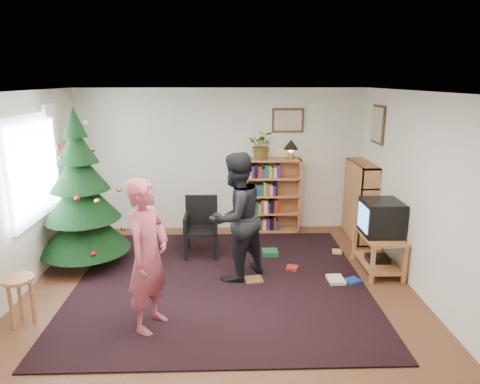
{
  "coord_description": "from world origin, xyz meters",
  "views": [
    {
      "loc": [
        0.09,
        -4.93,
        2.65
      ],
      "look_at": [
        0.27,
        0.89,
        1.1
      ],
      "focal_mm": 32.0,
      "sensor_mm": 36.0,
      "label": 1
    }
  ],
  "objects_px": {
    "picture_right": "(378,125)",
    "bookshelf_right": "(360,200)",
    "potted_plant": "(262,145)",
    "picture_back": "(288,120)",
    "person_by_chair": "(236,217)",
    "armchair": "(201,224)",
    "stool": "(19,288)",
    "crt_tv": "(381,217)",
    "bookshelf_back": "(273,194)",
    "christmas_tree": "(82,202)",
    "tv_stand": "(378,249)",
    "table_lamp": "(291,146)",
    "person_standing": "(148,256)"
  },
  "relations": [
    {
      "from": "picture_right",
      "to": "bookshelf_right",
      "type": "bearing_deg",
      "value": 124.47
    },
    {
      "from": "bookshelf_right",
      "to": "potted_plant",
      "type": "distance_m",
      "value": 1.91
    },
    {
      "from": "picture_back",
      "to": "person_by_chair",
      "type": "bearing_deg",
      "value": -115.03
    },
    {
      "from": "armchair",
      "to": "stool",
      "type": "relative_size",
      "value": 1.61
    },
    {
      "from": "picture_right",
      "to": "crt_tv",
      "type": "height_order",
      "value": "picture_right"
    },
    {
      "from": "bookshelf_back",
      "to": "person_by_chair",
      "type": "height_order",
      "value": "person_by_chair"
    },
    {
      "from": "christmas_tree",
      "to": "tv_stand",
      "type": "bearing_deg",
      "value": -4.3
    },
    {
      "from": "potted_plant",
      "to": "table_lamp",
      "type": "distance_m",
      "value": 0.5
    },
    {
      "from": "potted_plant",
      "to": "tv_stand",
      "type": "bearing_deg",
      "value": -48.4
    },
    {
      "from": "tv_stand",
      "to": "table_lamp",
      "type": "height_order",
      "value": "table_lamp"
    },
    {
      "from": "armchair",
      "to": "picture_back",
      "type": "bearing_deg",
      "value": 38.53
    },
    {
      "from": "bookshelf_back",
      "to": "stool",
      "type": "height_order",
      "value": "bookshelf_back"
    },
    {
      "from": "bookshelf_right",
      "to": "crt_tv",
      "type": "relative_size",
      "value": 2.37
    },
    {
      "from": "crt_tv",
      "to": "person_by_chair",
      "type": "relative_size",
      "value": 0.32
    },
    {
      "from": "bookshelf_right",
      "to": "picture_back",
      "type": "bearing_deg",
      "value": 66.06
    },
    {
      "from": "potted_plant",
      "to": "bookshelf_back",
      "type": "bearing_deg",
      "value": 0.0
    },
    {
      "from": "christmas_tree",
      "to": "bookshelf_right",
      "type": "xyz_separation_m",
      "value": [
        4.3,
        1.01,
        -0.29
      ]
    },
    {
      "from": "bookshelf_right",
      "to": "tv_stand",
      "type": "bearing_deg",
      "value": 174.81
    },
    {
      "from": "christmas_tree",
      "to": "person_standing",
      "type": "distance_m",
      "value": 2.06
    },
    {
      "from": "crt_tv",
      "to": "person_standing",
      "type": "height_order",
      "value": "person_standing"
    },
    {
      "from": "bookshelf_right",
      "to": "person_standing",
      "type": "xyz_separation_m",
      "value": [
        -3.09,
        -2.67,
        0.18
      ]
    },
    {
      "from": "picture_right",
      "to": "tv_stand",
      "type": "distance_m",
      "value": 1.99
    },
    {
      "from": "christmas_tree",
      "to": "bookshelf_right",
      "type": "distance_m",
      "value": 4.43
    },
    {
      "from": "crt_tv",
      "to": "christmas_tree",
      "type": "bearing_deg",
      "value": 175.7
    },
    {
      "from": "tv_stand",
      "to": "armchair",
      "type": "xyz_separation_m",
      "value": [
        -2.53,
        0.69,
        0.16
      ]
    },
    {
      "from": "christmas_tree",
      "to": "armchair",
      "type": "height_order",
      "value": "christmas_tree"
    },
    {
      "from": "armchair",
      "to": "person_by_chair",
      "type": "distance_m",
      "value": 1.08
    },
    {
      "from": "person_standing",
      "to": "person_by_chair",
      "type": "relative_size",
      "value": 0.97
    },
    {
      "from": "crt_tv",
      "to": "potted_plant",
      "type": "distance_m",
      "value": 2.41
    },
    {
      "from": "person_by_chair",
      "to": "potted_plant",
      "type": "bearing_deg",
      "value": -147.48
    },
    {
      "from": "potted_plant",
      "to": "christmas_tree",
      "type": "bearing_deg",
      "value": -152.23
    },
    {
      "from": "bookshelf_back",
      "to": "potted_plant",
      "type": "height_order",
      "value": "potted_plant"
    },
    {
      "from": "crt_tv",
      "to": "person_by_chair",
      "type": "distance_m",
      "value": 2.02
    },
    {
      "from": "christmas_tree",
      "to": "person_standing",
      "type": "xyz_separation_m",
      "value": [
        1.22,
        -1.66,
        -0.11
      ]
    },
    {
      "from": "picture_back",
      "to": "person_standing",
      "type": "bearing_deg",
      "value": -120.67
    },
    {
      "from": "tv_stand",
      "to": "person_by_chair",
      "type": "height_order",
      "value": "person_by_chair"
    },
    {
      "from": "bookshelf_right",
      "to": "armchair",
      "type": "height_order",
      "value": "bookshelf_right"
    },
    {
      "from": "armchair",
      "to": "person_standing",
      "type": "xyz_separation_m",
      "value": [
        -0.44,
        -2.04,
        0.35
      ]
    },
    {
      "from": "picture_back",
      "to": "crt_tv",
      "type": "distance_m",
      "value": 2.43
    },
    {
      "from": "picture_right",
      "to": "crt_tv",
      "type": "relative_size",
      "value": 1.1
    },
    {
      "from": "bookshelf_right",
      "to": "armchair",
      "type": "distance_m",
      "value": 2.73
    },
    {
      "from": "tv_stand",
      "to": "person_by_chair",
      "type": "bearing_deg",
      "value": -175.1
    },
    {
      "from": "tv_stand",
      "to": "armchair",
      "type": "relative_size",
      "value": 0.97
    },
    {
      "from": "bookshelf_right",
      "to": "table_lamp",
      "type": "bearing_deg",
      "value": 71.0
    },
    {
      "from": "tv_stand",
      "to": "potted_plant",
      "type": "height_order",
      "value": "potted_plant"
    },
    {
      "from": "christmas_tree",
      "to": "person_by_chair",
      "type": "height_order",
      "value": "christmas_tree"
    },
    {
      "from": "picture_right",
      "to": "table_lamp",
      "type": "bearing_deg",
      "value": 155.21
    },
    {
      "from": "bookshelf_back",
      "to": "table_lamp",
      "type": "height_order",
      "value": "table_lamp"
    },
    {
      "from": "crt_tv",
      "to": "armchair",
      "type": "distance_m",
      "value": 2.64
    },
    {
      "from": "crt_tv",
      "to": "stool",
      "type": "height_order",
      "value": "crt_tv"
    }
  ]
}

